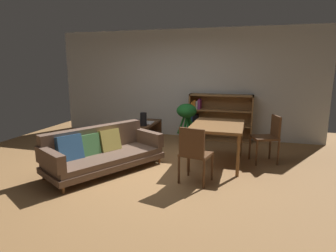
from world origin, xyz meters
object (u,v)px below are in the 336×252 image
at_px(dining_table, 217,128).
at_px(bookshelf, 217,117).
at_px(media_console, 146,135).
at_px(desk_speaker, 143,119).
at_px(open_laptop, 145,122).
at_px(fabric_couch, 101,151).
at_px(dining_chair_far, 268,136).
at_px(dining_chair_near, 194,152).
at_px(potted_floor_plant, 186,119).

distance_m(dining_table, bookshelf, 1.83).
distance_m(media_console, desk_speaker, 0.49).
height_order(open_laptop, bookshelf, bookshelf).
bearing_deg(desk_speaker, dining_table, -18.75).
height_order(media_console, desk_speaker, desk_speaker).
bearing_deg(fabric_couch, dining_chair_far, 23.96).
xyz_separation_m(open_laptop, desk_speaker, (0.10, -0.31, 0.13)).
bearing_deg(open_laptop, desk_speaker, -73.17).
distance_m(dining_chair_near, dining_chair_far, 1.80).
bearing_deg(desk_speaker, media_console, 98.45).
relative_size(media_console, potted_floor_plant, 1.24).
xyz_separation_m(media_console, desk_speaker, (0.04, -0.26, 0.41)).
height_order(media_console, bookshelf, bookshelf).
bearing_deg(dining_chair_near, potted_floor_plant, 105.70).
relative_size(fabric_couch, desk_speaker, 7.47).
xyz_separation_m(media_console, dining_table, (1.72, -0.83, 0.43)).
relative_size(potted_floor_plant, dining_chair_far, 1.07).
relative_size(desk_speaker, potted_floor_plant, 0.30).
relative_size(media_console, bookshelf, 0.78).
height_order(open_laptop, dining_table, dining_table).
relative_size(media_console, dining_chair_far, 1.32).
xyz_separation_m(desk_speaker, potted_floor_plant, (0.85, 0.54, -0.05)).
bearing_deg(dining_table, dining_chair_near, -102.06).
bearing_deg(media_console, desk_speaker, -81.55).
xyz_separation_m(fabric_couch, dining_chair_near, (1.68, -0.13, 0.18)).
height_order(fabric_couch, media_console, fabric_couch).
bearing_deg(potted_floor_plant, open_laptop, -166.49).
xyz_separation_m(desk_speaker, dining_chair_near, (1.45, -1.62, -0.14)).
distance_m(fabric_couch, media_console, 1.76).
height_order(potted_floor_plant, dining_table, potted_floor_plant).
xyz_separation_m(desk_speaker, dining_chair_far, (2.60, -0.24, -0.14)).
bearing_deg(desk_speaker, open_laptop, 106.83).
distance_m(media_console, potted_floor_plant, 1.00).
bearing_deg(media_console, potted_floor_plant, 17.65).
xyz_separation_m(potted_floor_plant, dining_chair_far, (1.75, -0.78, -0.09)).
height_order(dining_chair_far, bookshelf, bookshelf).
bearing_deg(media_console, dining_table, -25.78).
bearing_deg(media_console, fabric_couch, -96.21).
bearing_deg(bookshelf, media_console, -146.82).
relative_size(dining_chair_far, bookshelf, 0.59).
distance_m(open_laptop, dining_chair_far, 2.75).
bearing_deg(potted_floor_plant, desk_speaker, -147.42).
relative_size(fabric_couch, dining_chair_near, 2.42).
xyz_separation_m(open_laptop, bookshelf, (1.56, 0.93, 0.04)).
bearing_deg(dining_table, potted_floor_plant, 126.81).
height_order(desk_speaker, dining_table, desk_speaker).
distance_m(media_console, dining_chair_far, 2.70).
distance_m(open_laptop, potted_floor_plant, 0.97).
bearing_deg(dining_table, open_laptop, 153.49).
xyz_separation_m(open_laptop, dining_chair_far, (2.69, -0.55, -0.01)).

